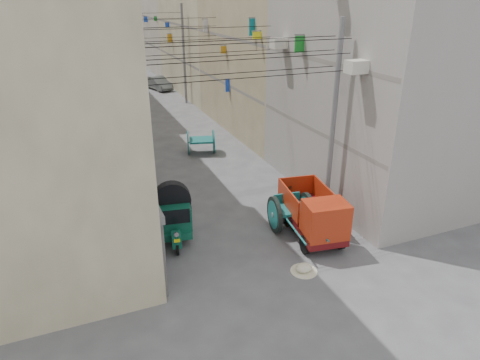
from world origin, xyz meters
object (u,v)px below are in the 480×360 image
tonga_cart (291,212)px  horse (293,205)px  auto_rickshaw (173,213)px  mini_truck (316,218)px  distant_car_green (105,74)px  second_cart (201,141)px  feed_sack (304,268)px  distant_car_white (126,115)px  distant_car_grey (158,83)px

tonga_cart → horse: bearing=62.9°
auto_rickshaw → horse: auto_rickshaw is taller
mini_truck → distant_car_green: size_ratio=0.85×
second_cart → tonga_cart: bearing=-70.9°
feed_sack → distant_car_green: distant_car_green is taller
horse → feed_sack: bearing=84.6°
tonga_cart → second_cart: size_ratio=1.78×
distant_car_green → distant_car_white: bearing=78.5°
horse → distant_car_grey: horse is taller
second_cart → distant_car_grey: (1.57, 19.02, -0.12)m
auto_rickshaw → distant_car_green: (1.11, 35.12, -0.40)m
tonga_cart → mini_truck: bearing=-60.2°
distant_car_white → second_cart: bearing=114.6°
distant_car_green → distant_car_grey: bearing=109.9°
tonga_cart → feed_sack: tonga_cart is taller
tonga_cart → distant_car_green: 36.45m
tonga_cart → feed_sack: 2.96m
second_cart → horse: horse is taller
tonga_cart → distant_car_grey: tonga_cart is taller
distant_car_green → second_cart: bearing=85.8°
distant_car_white → distant_car_grey: bearing=-110.2°
second_cart → horse: (1.04, -9.30, 0.01)m
second_cart → distant_car_green: 26.60m
tonga_cart → distant_car_green: bearing=102.6°
tonga_cart → distant_car_white: (-3.84, 17.95, -0.17)m
mini_truck → second_cart: (-1.13, 10.93, -0.20)m
mini_truck → distant_car_grey: size_ratio=0.98×
second_cart → feed_sack: (-0.27, -12.57, -0.60)m
auto_rickshaw → distant_car_grey: bearing=88.2°
distant_car_green → tonga_cart: bearing=85.3°
auto_rickshaw → distant_car_grey: 28.20m
horse → distant_car_green: (-3.75, 35.76, -0.12)m
mini_truck → feed_sack: mini_truck is taller
distant_car_white → auto_rickshaw: bearing=91.1°
tonga_cart → distant_car_grey: size_ratio=0.89×
auto_rickshaw → second_cart: size_ratio=1.36×
horse → distant_car_grey: bearing=-74.7°
horse → auto_rickshaw: bearing=8.8°
horse → distant_car_grey: (0.54, 28.32, -0.13)m
feed_sack → horse: horse is taller
tonga_cart → distant_car_white: size_ratio=0.96×
tonga_cart → horse: horse is taller
tonga_cart → distant_car_white: tonga_cart is taller
distant_car_white → distant_car_green: 18.35m
second_cart → distant_car_grey: size_ratio=0.50×
distant_car_grey → distant_car_green: distant_car_green is taller
feed_sack → distant_car_grey: bearing=86.7°
mini_truck → second_cart: mini_truck is taller
tonga_cart → distant_car_grey: bearing=95.5°
feed_sack → auto_rickshaw: bearing=132.2°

